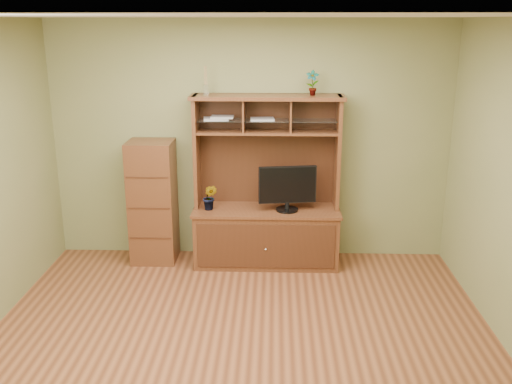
{
  "coord_description": "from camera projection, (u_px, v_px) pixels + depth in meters",
  "views": [
    {
      "loc": [
        0.28,
        -4.34,
        2.67
      ],
      "look_at": [
        0.09,
        1.2,
        1.0
      ],
      "focal_mm": 40.0,
      "sensor_mm": 36.0,
      "label": 1
    }
  ],
  "objects": [
    {
      "name": "top_plant",
      "position": [
        312.0,
        83.0,
        6.05
      ],
      "size": [
        0.15,
        0.11,
        0.27
      ],
      "primitive_type": "imported",
      "rotation": [
        0.0,
        0.0,
        -0.1
      ],
      "color": "#326222",
      "rests_on": "media_hutch"
    },
    {
      "name": "media_hutch",
      "position": [
        266.0,
        219.0,
        6.43
      ],
      "size": [
        1.66,
        0.61,
        1.9
      ],
      "color": "#442413",
      "rests_on": "room"
    },
    {
      "name": "monitor",
      "position": [
        287.0,
        187.0,
        6.23
      ],
      "size": [
        0.64,
        0.25,
        0.5
      ],
      "rotation": [
        0.0,
        0.0,
        0.15
      ],
      "color": "black",
      "rests_on": "media_hutch"
    },
    {
      "name": "reed_diffuser",
      "position": [
        206.0,
        84.0,
        6.09
      ],
      "size": [
        0.06,
        0.06,
        0.31
      ],
      "color": "silver",
      "rests_on": "media_hutch"
    },
    {
      "name": "side_cabinet",
      "position": [
        153.0,
        202.0,
        6.45
      ],
      "size": [
        0.5,
        0.46,
        1.4
      ],
      "color": "#442413",
      "rests_on": "room"
    },
    {
      "name": "orchid_plant",
      "position": [
        210.0,
        197.0,
        6.29
      ],
      "size": [
        0.19,
        0.17,
        0.29
      ],
      "primitive_type": "imported",
      "rotation": [
        0.0,
        0.0,
        -0.26
      ],
      "color": "#2B571D",
      "rests_on": "media_hutch"
    },
    {
      "name": "magazines",
      "position": [
        233.0,
        118.0,
        6.19
      ],
      "size": [
        0.78,
        0.23,
        0.04
      ],
      "color": "#B1B1B6",
      "rests_on": "media_hutch"
    },
    {
      "name": "room",
      "position": [
        239.0,
        193.0,
        4.54
      ],
      "size": [
        4.54,
        4.04,
        2.74
      ],
      "color": "#592E19",
      "rests_on": "ground"
    }
  ]
}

